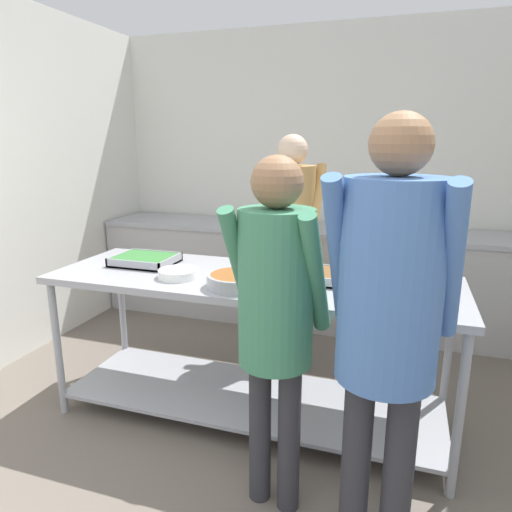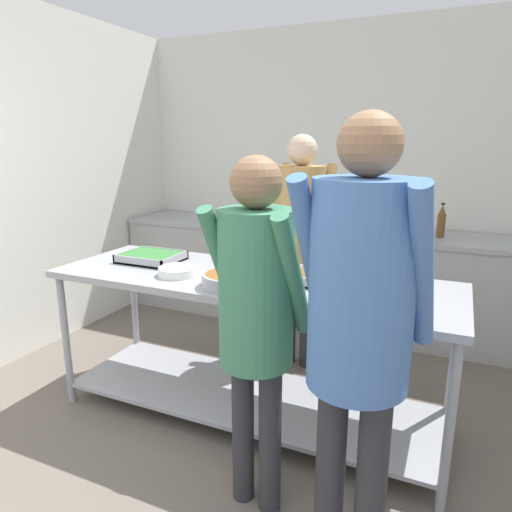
% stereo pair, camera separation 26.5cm
% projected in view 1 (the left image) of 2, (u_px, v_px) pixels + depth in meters
% --- Properties ---
extents(wall_rear, '(3.95, 0.06, 2.65)m').
position_uv_depth(wall_rear, '(315.00, 175.00, 4.33)').
color(wall_rear, silver).
rests_on(wall_rear, ground_plane).
extents(wall_left, '(0.06, 3.55, 2.65)m').
position_uv_depth(wall_left, '(8.00, 185.00, 3.34)').
color(wall_left, silver).
rests_on(wall_left, ground_plane).
extents(back_counter, '(3.79, 0.65, 0.89)m').
position_uv_depth(back_counter, '(305.00, 274.00, 4.20)').
color(back_counter, '#A8A8A8').
rests_on(back_counter, ground_plane).
extents(serving_counter, '(2.32, 0.76, 0.88)m').
position_uv_depth(serving_counter, '(251.00, 324.00, 2.66)').
color(serving_counter, '#9EA0A8').
rests_on(serving_counter, ground_plane).
extents(serving_tray_vegetables, '(0.37, 0.30, 0.05)m').
position_uv_depth(serving_tray_vegetables, '(145.00, 260.00, 2.86)').
color(serving_tray_vegetables, '#9EA0A8').
rests_on(serving_tray_vegetables, serving_counter).
extents(plate_stack, '(0.23, 0.23, 0.05)m').
position_uv_depth(plate_stack, '(178.00, 273.00, 2.58)').
color(plate_stack, white).
rests_on(plate_stack, serving_counter).
extents(sauce_pan, '(0.45, 0.31, 0.07)m').
position_uv_depth(sauce_pan, '(237.00, 280.00, 2.40)').
color(sauce_pan, '#9EA0A8').
rests_on(sauce_pan, serving_counter).
extents(serving_tray_roast, '(0.37, 0.28, 0.05)m').
position_uv_depth(serving_tray_roast, '(329.00, 277.00, 2.51)').
color(serving_tray_roast, '#9EA0A8').
rests_on(serving_tray_roast, serving_counter).
extents(broccoli_bowl, '(0.25, 0.25, 0.12)m').
position_uv_depth(broccoli_bowl, '(393.00, 294.00, 2.17)').
color(broccoli_bowl, '#B2B2B7').
rests_on(broccoli_bowl, serving_counter).
extents(guest_serving_left, '(0.49, 0.38, 1.73)m').
position_uv_depth(guest_serving_left, '(389.00, 305.00, 1.61)').
color(guest_serving_left, '#2D2D33').
rests_on(guest_serving_left, ground_plane).
extents(guest_serving_right, '(0.44, 0.35, 1.59)m').
position_uv_depth(guest_serving_right, '(276.00, 302.00, 1.90)').
color(guest_serving_right, '#2D2D33').
rests_on(guest_serving_right, ground_plane).
extents(cook_behind_counter, '(0.45, 0.36, 1.68)m').
position_uv_depth(cook_behind_counter, '(291.00, 226.00, 3.24)').
color(cook_behind_counter, '#2D2D33').
rests_on(cook_behind_counter, ground_plane).
extents(water_bottle, '(0.06, 0.06, 0.28)m').
position_uv_depth(water_bottle, '(421.00, 219.00, 3.76)').
color(water_bottle, brown).
rests_on(water_bottle, back_counter).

